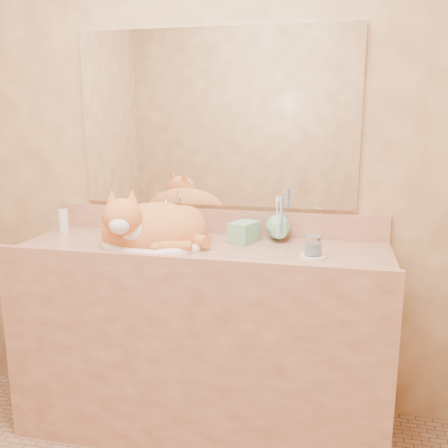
% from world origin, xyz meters
% --- Properties ---
extents(wall_back, '(2.40, 0.02, 2.50)m').
position_xyz_m(wall_back, '(0.00, 1.00, 1.25)').
color(wall_back, '#9B6E46').
rests_on(wall_back, ground).
extents(vanity_counter, '(1.60, 0.55, 0.85)m').
position_xyz_m(vanity_counter, '(0.00, 0.72, 0.42)').
color(vanity_counter, '#945742').
rests_on(vanity_counter, floor).
extents(mirror, '(1.30, 0.02, 0.80)m').
position_xyz_m(mirror, '(0.00, 0.99, 1.39)').
color(mirror, white).
rests_on(mirror, wall_back).
extents(sink_basin, '(0.45, 0.38, 0.14)m').
position_xyz_m(sink_basin, '(-0.21, 0.70, 0.92)').
color(sink_basin, white).
rests_on(sink_basin, vanity_counter).
extents(faucet, '(0.08, 0.13, 0.18)m').
position_xyz_m(faucet, '(-0.21, 0.88, 0.94)').
color(faucet, white).
rests_on(faucet, vanity_counter).
extents(cat, '(0.58, 0.53, 0.26)m').
position_xyz_m(cat, '(-0.22, 0.72, 0.93)').
color(cat, '#C8652E').
rests_on(cat, sink_basin).
extents(soap_dispenser, '(0.12, 0.12, 0.20)m').
position_xyz_m(soap_dispenser, '(0.14, 0.80, 0.95)').
color(soap_dispenser, '#78C199').
rests_on(soap_dispenser, vanity_counter).
extents(toothbrush_cup, '(0.13, 0.13, 0.11)m').
position_xyz_m(toothbrush_cup, '(0.32, 0.85, 0.90)').
color(toothbrush_cup, '#78C199').
rests_on(toothbrush_cup, vanity_counter).
extents(toothbrushes, '(0.04, 0.04, 0.21)m').
position_xyz_m(toothbrushes, '(0.32, 0.85, 0.98)').
color(toothbrushes, white).
rests_on(toothbrushes, toothbrush_cup).
extents(saucer, '(0.10, 0.10, 0.01)m').
position_xyz_m(saucer, '(0.48, 0.67, 0.85)').
color(saucer, white).
rests_on(saucer, vanity_counter).
extents(water_glass, '(0.07, 0.07, 0.08)m').
position_xyz_m(water_glass, '(0.48, 0.67, 0.90)').
color(water_glass, white).
rests_on(water_glass, saucer).
extents(lotion_bottle, '(0.05, 0.05, 0.11)m').
position_xyz_m(lotion_bottle, '(-0.73, 0.86, 0.91)').
color(lotion_bottle, white).
rests_on(lotion_bottle, vanity_counter).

